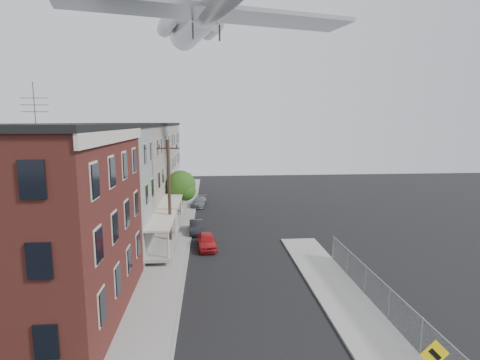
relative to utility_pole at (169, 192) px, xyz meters
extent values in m
cube|color=gray|center=(0.10, 6.00, -4.61)|extent=(3.00, 62.00, 0.12)
cube|color=gray|center=(11.10, -12.00, -4.61)|extent=(3.00, 26.00, 0.12)
cube|color=gray|center=(1.55, 6.00, -4.60)|extent=(0.15, 62.00, 0.14)
cube|color=gray|center=(9.65, -12.00, -4.60)|extent=(0.15, 26.00, 0.14)
cube|color=#371811|center=(-6.40, -11.00, 0.33)|extent=(10.00, 12.00, 10.00)
cube|color=black|center=(-6.40, -11.00, 5.48)|extent=(10.30, 12.30, 0.30)
cube|color=beige|center=(-1.32, -11.00, 5.03)|extent=(0.16, 12.20, 0.60)
cylinder|color=#515156|center=(-4.40, -13.00, 6.48)|extent=(0.04, 0.04, 2.00)
cube|color=#61615F|center=(-6.40, -1.50, 0.33)|extent=(10.00, 7.00, 10.00)
cube|color=black|center=(-6.40, -1.50, 5.48)|extent=(10.25, 7.00, 0.30)
cube|color=gray|center=(-0.50, -1.50, -4.12)|extent=(1.80, 6.40, 0.25)
cube|color=beige|center=(-0.50, -1.50, -1.92)|extent=(1.90, 6.50, 0.15)
cube|color=gray|center=(-6.40, 5.50, 0.33)|extent=(10.00, 7.00, 10.00)
cube|color=black|center=(-6.40, 5.50, 5.48)|extent=(10.25, 7.00, 0.30)
cube|color=gray|center=(-0.50, 5.50, -4.12)|extent=(1.80, 6.40, 0.25)
cube|color=beige|center=(-0.50, 5.50, -1.92)|extent=(1.90, 6.50, 0.15)
cube|color=#61615F|center=(-6.40, 12.50, 0.33)|extent=(10.00, 7.00, 10.00)
cube|color=black|center=(-6.40, 12.50, 5.48)|extent=(10.25, 7.00, 0.30)
cube|color=gray|center=(-0.50, 12.50, -4.12)|extent=(1.80, 6.40, 0.25)
cube|color=beige|center=(-0.50, 12.50, -1.92)|extent=(1.90, 6.50, 0.15)
cube|color=gray|center=(-6.40, 19.50, 0.33)|extent=(10.00, 7.00, 10.00)
cube|color=black|center=(-6.40, 19.50, 5.48)|extent=(10.25, 7.00, 0.30)
cube|color=gray|center=(-0.50, 19.50, -4.12)|extent=(1.80, 6.40, 0.25)
cube|color=beige|center=(-0.50, 19.50, -1.92)|extent=(1.90, 6.50, 0.15)
cube|color=#61615F|center=(-6.40, 26.50, 0.33)|extent=(10.00, 7.00, 10.00)
cube|color=black|center=(-6.40, 26.50, 5.48)|extent=(10.25, 7.00, 0.30)
cube|color=gray|center=(-0.50, 26.50, -4.12)|extent=(1.80, 6.40, 0.25)
cube|color=beige|center=(-0.50, 26.50, -1.92)|extent=(1.90, 6.50, 0.15)
cylinder|color=gray|center=(12.60, -16.00, -3.72)|extent=(0.06, 0.06, 1.90)
cylinder|color=gray|center=(12.60, -13.00, -3.72)|extent=(0.06, 0.06, 1.90)
cylinder|color=gray|center=(12.60, -10.00, -3.72)|extent=(0.06, 0.06, 1.90)
cylinder|color=gray|center=(12.60, -7.00, -3.72)|extent=(0.06, 0.06, 1.90)
cylinder|color=gray|center=(12.60, -4.00, -3.72)|extent=(0.06, 0.06, 1.90)
cube|color=gray|center=(12.60, -13.00, -2.82)|extent=(0.04, 18.00, 0.04)
cube|color=gray|center=(12.60, -13.00, -3.72)|extent=(0.02, 18.00, 1.80)
cube|color=yellow|center=(11.20, -19.04, -2.42)|extent=(1.10, 0.03, 1.10)
cube|color=black|center=(11.20, -19.06, -2.42)|extent=(0.52, 0.02, 0.52)
cylinder|color=black|center=(0.00, 0.00, -0.17)|extent=(0.26, 0.26, 9.00)
cube|color=black|center=(0.00, 0.00, 3.63)|extent=(1.80, 0.12, 0.12)
cylinder|color=black|center=(-0.70, 0.00, 3.83)|extent=(0.08, 0.08, 0.25)
cylinder|color=black|center=(0.70, 0.00, 3.83)|extent=(0.08, 0.08, 0.25)
cylinder|color=black|center=(0.20, 10.00, -3.47)|extent=(0.24, 0.24, 2.40)
sphere|color=#224913|center=(0.20, 10.00, -1.07)|extent=(3.20, 3.20, 3.20)
sphere|color=#224913|center=(0.70, 9.70, -1.63)|extent=(2.24, 2.24, 2.24)
imported|color=#B4171D|center=(3.02, -0.59, -4.04)|extent=(1.81, 3.84, 1.27)
imported|color=black|center=(2.00, 3.91, -4.09)|extent=(1.37, 3.59, 1.17)
imported|color=slate|center=(2.00, 15.30, -4.10)|extent=(2.12, 4.17, 1.16)
cylinder|color=silver|center=(3.45, 4.16, 15.80)|extent=(9.14, 25.03, 3.33)
cone|color=silver|center=(0.49, 16.28, 15.80)|extent=(3.97, 3.82, 3.33)
cube|color=#939399|center=(3.81, 2.64, 14.76)|extent=(25.28, 10.15, 0.36)
cylinder|color=#939399|center=(-1.07, 12.16, 16.01)|extent=(2.60, 4.43, 1.66)
cylinder|color=#939399|center=(3.78, 13.34, 16.01)|extent=(2.60, 4.43, 1.66)
cube|color=silver|center=(0.61, 15.78, 18.71)|extent=(1.19, 3.90, 5.82)
camera|label=1|loc=(3.31, -30.58, 5.72)|focal=28.00mm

